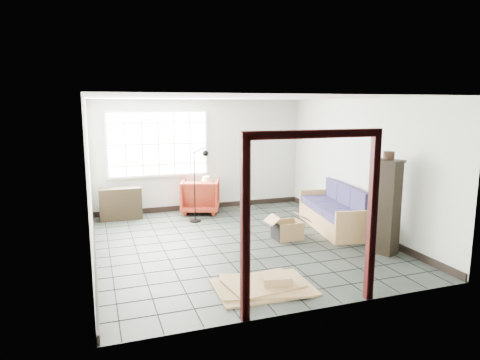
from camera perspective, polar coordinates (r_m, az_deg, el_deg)
name	(u,v)px	position (r m, az deg, el deg)	size (l,w,h in m)	color
ground	(238,243)	(7.88, -0.21, -8.34)	(5.50, 5.50, 0.00)	black
room_shell	(238,151)	(7.55, -0.28, 3.91)	(5.02, 5.52, 2.61)	#B8BCB5
window_panel	(158,144)	(9.91, -10.86, 4.74)	(2.32, 0.08, 1.52)	silver
doorway_trim	(313,199)	(5.12, 9.69, -2.56)	(1.80, 0.08, 2.20)	#340B0C
futon_sofa	(336,213)	(8.88, 12.74, -4.29)	(1.06, 2.12, 0.90)	#AA734C
armchair	(200,194)	(9.96, -5.30, -1.89)	(0.84, 0.79, 0.87)	maroon
side_table	(204,195)	(9.99, -4.81, -2.06)	(0.46, 0.46, 0.48)	black
table_lamp	(206,181)	(9.99, -4.52, -0.12)	(0.29, 0.29, 0.35)	black
projector	(203,190)	(9.90, -4.97, -1.38)	(0.32, 0.28, 0.10)	silver
floor_lamp	(200,182)	(9.07, -5.37, -0.30)	(0.43, 0.35, 1.62)	black
console_shelf	(121,204)	(9.72, -15.63, -3.04)	(0.90, 0.36, 0.70)	black
tall_shelf	(386,206)	(7.54, 18.90, -3.34)	(0.47, 0.53, 1.59)	black
pot	(389,156)	(7.42, 19.23, 3.10)	(0.24, 0.24, 0.13)	black
open_box	(287,230)	(8.11, 6.31, -6.62)	(0.82, 0.42, 0.46)	olive
cardboard_pile	(265,285)	(6.04, 3.34, -13.76)	(1.35, 1.09, 0.19)	olive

